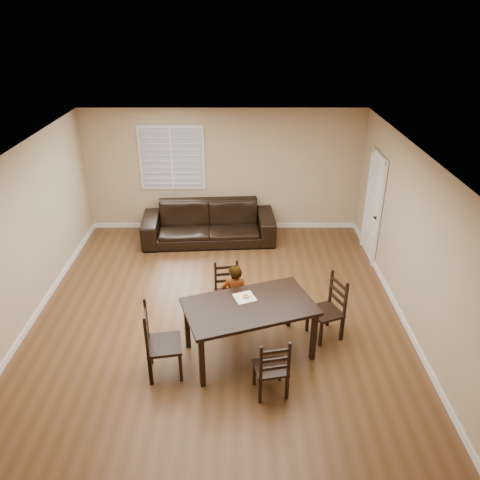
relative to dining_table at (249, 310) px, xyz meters
name	(u,v)px	position (x,y,z in m)	size (l,w,h in m)	color
ground	(218,318)	(-0.49, 0.83, -0.75)	(7.00, 7.00, 0.00)	brown
room	(219,213)	(-0.45, 1.01, 1.05)	(6.04, 7.04, 2.72)	tan
dining_table	(249,310)	(0.00, 0.00, 0.00)	(2.02, 1.53, 0.84)	black
chair_near	(227,290)	(-0.34, 1.06, -0.34)	(0.46, 0.44, 0.90)	black
chair_far	(273,373)	(0.29, -0.88, -0.34)	(0.48, 0.46, 0.92)	black
chair_left	(154,344)	(-1.29, -0.42, -0.25)	(0.54, 0.57, 1.10)	black
chair_right	(333,309)	(1.28, 0.45, -0.29)	(0.57, 0.58, 1.01)	black
child	(235,297)	(-0.21, 0.61, -0.19)	(0.41, 0.27, 1.13)	gray
napkin	(245,297)	(-0.07, 0.19, 0.09)	(0.28, 0.28, 0.00)	beige
donut	(246,296)	(-0.04, 0.20, 0.11)	(0.10, 0.10, 0.04)	#C18D45
sofa	(209,223)	(-0.80, 3.67, -0.34)	(2.79, 1.09, 0.81)	black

